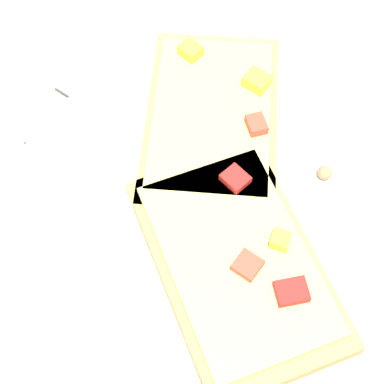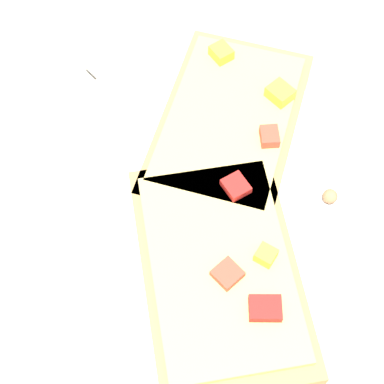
{
  "view_description": "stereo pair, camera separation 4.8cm",
  "coord_description": "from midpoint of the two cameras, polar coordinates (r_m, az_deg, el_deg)",
  "views": [
    {
      "loc": [
        0.09,
        0.22,
        0.44
      ],
      "look_at": [
        0.0,
        0.0,
        0.02
      ],
      "focal_mm": 60.0,
      "sensor_mm": 36.0,
      "label": 1
    },
    {
      "loc": [
        0.05,
        0.23,
        0.44
      ],
      "look_at": [
        0.0,
        0.0,
        0.02
      ],
      "focal_mm": 60.0,
      "sensor_mm": 36.0,
      "label": 2
    }
  ],
  "objects": [
    {
      "name": "ground_plane",
      "position": [
        0.5,
        2.74,
        -1.48
      ],
      "size": [
        4.0,
        4.0,
        0.0
      ],
      "primitive_type": "plane",
      "color": "#BCB29E"
    },
    {
      "name": "knife",
      "position": [
        0.53,
        -0.32,
        5.86
      ],
      "size": [
        0.13,
        0.2,
        0.01
      ],
      "rotation": [
        0.0,
        0.0,
        8.38
      ],
      "color": "silver",
      "rests_on": "plate"
    },
    {
      "name": "pizza_slice_corner",
      "position": [
        0.52,
        5.96,
        5.92
      ],
      "size": [
        0.17,
        0.2,
        0.03
      ],
      "rotation": [
        0.0,
        0.0,
        4.23
      ],
      "color": "tan",
      "rests_on": "plate"
    },
    {
      "name": "crumb_scatter",
      "position": [
        0.49,
        8.0,
        -0.82
      ],
      "size": [
        0.14,
        0.04,
        0.01
      ],
      "color": "#AD824C",
      "rests_on": "plate"
    },
    {
      "name": "pizza_slice_main",
      "position": [
        0.46,
        5.58,
        -7.14
      ],
      "size": [
        0.11,
        0.18,
        0.03
      ],
      "rotation": [
        0.0,
        0.0,
        4.68
      ],
      "color": "tan",
      "rests_on": "plate"
    },
    {
      "name": "plate",
      "position": [
        0.5,
        2.77,
        -1.16
      ],
      "size": [
        0.29,
        0.29,
        0.01
      ],
      "color": "white",
      "rests_on": "ground"
    },
    {
      "name": "fork",
      "position": [
        0.49,
        -1.28,
        -0.93
      ],
      "size": [
        0.14,
        0.2,
        0.01
      ],
      "rotation": [
        0.0,
        0.0,
        8.42
      ],
      "color": "silver",
      "rests_on": "plate"
    }
  ]
}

